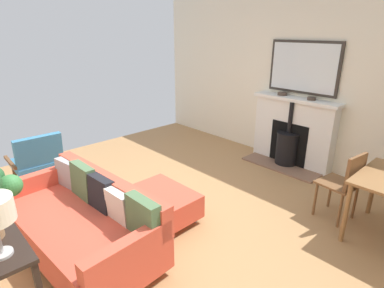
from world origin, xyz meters
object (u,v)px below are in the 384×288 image
mantel_bowl_far (311,98)px  mantel_bowl_near (282,94)px  armchair_accent (37,158)px  dining_chair_near_fireplace (345,181)px  ottoman (163,202)px  sofa (84,221)px  fireplace (292,135)px

mantel_bowl_far → mantel_bowl_near: bearing=-90.0°
armchair_accent → dining_chair_near_fireplace: (-2.34, 3.25, 0.04)m
ottoman → dining_chair_near_fireplace: (-1.54, 1.46, 0.29)m
mantel_bowl_near → mantel_bowl_far: 0.51m
ottoman → dining_chair_near_fireplace: bearing=136.6°
mantel_bowl_far → armchair_accent: 4.13m
mantel_bowl_far → sofa: (3.56, -0.50, -0.81)m
mantel_bowl_far → dining_chair_near_fireplace: (1.10, 1.07, -0.64)m
fireplace → mantel_bowl_far: 0.70m
fireplace → dining_chair_near_fireplace: fireplace is taller
sofa → mantel_bowl_near: bearing=-179.9°
sofa → armchair_accent: (-0.12, -1.67, 0.13)m
sofa → ottoman: (-0.91, 0.11, -0.11)m
ottoman → fireplace: bearing=176.8°
mantel_bowl_far → ottoman: (2.64, -0.39, -0.93)m
sofa → armchair_accent: size_ratio=2.29×
fireplace → sofa: 3.54m
dining_chair_near_fireplace → mantel_bowl_near: bearing=-124.9°
fireplace → sofa: fireplace is taller
mantel_bowl_near → dining_chair_near_fireplace: size_ratio=0.18×
sofa → fireplace: bearing=175.8°
ottoman → dining_chair_near_fireplace: dining_chair_near_fireplace is taller
fireplace → mantel_bowl_near: 0.71m
fireplace → sofa: (3.53, -0.26, -0.16)m
mantel_bowl_near → armchair_accent: bearing=-25.9°
mantel_bowl_far → fireplace: bearing=-82.5°
fireplace → dining_chair_near_fireplace: bearing=50.8°
mantel_bowl_near → fireplace: bearing=83.2°
fireplace → armchair_accent: 3.92m
armchair_accent → mantel_bowl_near: bearing=154.1°
ottoman → mantel_bowl_far: bearing=171.6°
mantel_bowl_near → sofa: mantel_bowl_near is taller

